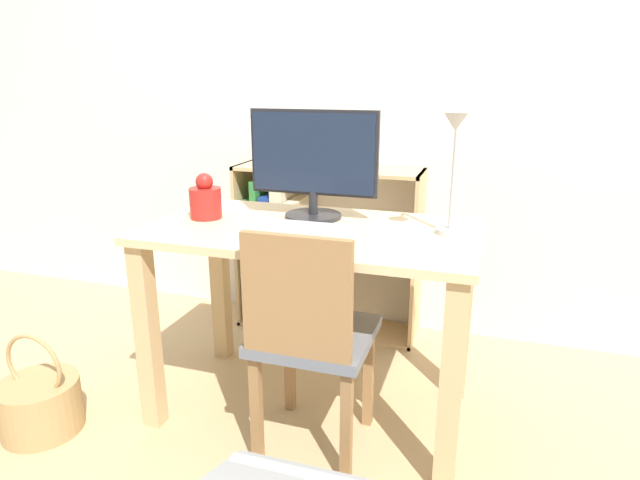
% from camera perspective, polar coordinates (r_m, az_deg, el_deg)
% --- Properties ---
extents(ground_plane, '(10.00, 10.00, 0.00)m').
position_cam_1_polar(ground_plane, '(2.32, -0.79, -17.38)').
color(ground_plane, tan).
extents(wall_back, '(8.00, 0.05, 2.60)m').
position_cam_1_polar(wall_back, '(2.80, 5.34, 16.60)').
color(wall_back, silver).
rests_on(wall_back, ground_plane).
extents(desk, '(1.23, 0.68, 0.77)m').
position_cam_1_polar(desk, '(2.04, -0.86, -2.90)').
color(desk, '#D8BC8C').
rests_on(desk, ground_plane).
extents(monitor, '(0.52, 0.23, 0.42)m').
position_cam_1_polar(monitor, '(2.10, -0.73, 8.56)').
color(monitor, '#232326').
rests_on(monitor, desk).
extents(keyboard, '(0.42, 0.15, 0.02)m').
position_cam_1_polar(keyboard, '(1.96, -2.31, 1.31)').
color(keyboard, '#B2B2B7').
rests_on(keyboard, desk).
extents(vase, '(0.12, 0.12, 0.18)m').
position_cam_1_polar(vase, '(2.17, -12.12, 4.19)').
color(vase, '#B2231E').
rests_on(vase, desk).
extents(desk_lamp, '(0.10, 0.19, 0.43)m').
position_cam_1_polar(desk_lamp, '(1.86, 14.07, 8.00)').
color(desk_lamp, '#B7B7BC').
rests_on(desk_lamp, desk).
extents(chair, '(0.40, 0.40, 0.86)m').
position_cam_1_polar(chair, '(1.85, -1.14, -9.98)').
color(chair, slate).
rests_on(chair, ground_plane).
extents(bookshelf, '(0.96, 0.28, 0.88)m').
position_cam_1_polar(bookshelf, '(2.89, -2.43, -1.97)').
color(bookshelf, tan).
rests_on(bookshelf, ground_plane).
extents(basket, '(0.30, 0.30, 0.41)m').
position_cam_1_polar(basket, '(2.40, -27.69, -15.22)').
color(basket, tan).
rests_on(basket, ground_plane).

